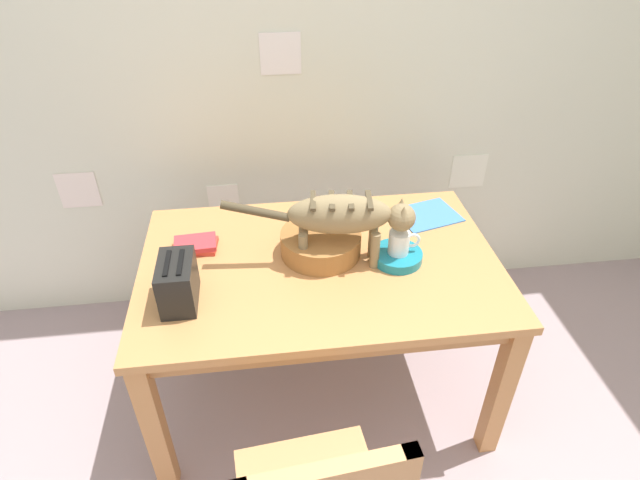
% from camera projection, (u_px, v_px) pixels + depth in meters
% --- Properties ---
extents(wall_rear, '(5.16, 0.11, 2.50)m').
position_uv_depth(wall_rear, '(295.00, 68.00, 2.34)').
color(wall_rear, silver).
rests_on(wall_rear, ground_plane).
extents(dining_table, '(1.40, 0.91, 0.73)m').
position_uv_depth(dining_table, '(320.00, 277.00, 2.08)').
color(dining_table, '#C1814A').
rests_on(dining_table, ground_plane).
extents(cat, '(0.72, 0.18, 0.29)m').
position_uv_depth(cat, '(345.00, 217.00, 1.91)').
color(cat, '#88734F').
rests_on(cat, dining_table).
extents(saucer_bowl, '(0.19, 0.19, 0.04)m').
position_uv_depth(saucer_bowl, '(397.00, 256.00, 2.02)').
color(saucer_bowl, teal).
rests_on(saucer_bowl, dining_table).
extents(coffee_mug, '(0.13, 0.08, 0.09)m').
position_uv_depth(coffee_mug, '(400.00, 242.00, 1.99)').
color(coffee_mug, white).
rests_on(coffee_mug, saucer_bowl).
extents(magazine, '(0.30, 0.27, 0.01)m').
position_uv_depth(magazine, '(427.00, 215.00, 2.29)').
color(magazine, '#4280D2').
rests_on(magazine, dining_table).
extents(book_stack, '(0.18, 0.14, 0.04)m').
position_uv_depth(book_stack, '(196.00, 245.00, 2.08)').
color(book_stack, red).
rests_on(book_stack, dining_table).
extents(wicker_basket, '(0.32, 0.32, 0.09)m').
position_uv_depth(wicker_basket, '(321.00, 243.00, 2.05)').
color(wicker_basket, '#9F6733').
rests_on(wicker_basket, dining_table).
extents(toaster, '(0.12, 0.20, 0.18)m').
position_uv_depth(toaster, '(178.00, 282.00, 1.79)').
color(toaster, black).
rests_on(toaster, dining_table).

